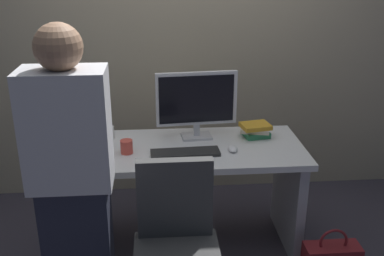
# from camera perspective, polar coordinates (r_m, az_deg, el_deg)

# --- Properties ---
(ground_plane) EXTENTS (9.00, 9.00, 0.00)m
(ground_plane) POSITION_cam_1_polar(r_m,az_deg,el_deg) (3.33, -0.07, -14.18)
(ground_plane) COLOR #3D3842
(wall_back) EXTENTS (6.40, 0.10, 3.00)m
(wall_back) POSITION_cam_1_polar(r_m,az_deg,el_deg) (3.63, -1.22, 14.42)
(wall_back) COLOR tan
(wall_back) RESTS_ON ground
(desk) EXTENTS (1.46, 0.68, 0.74)m
(desk) POSITION_cam_1_polar(r_m,az_deg,el_deg) (3.06, -0.08, -6.29)
(desk) COLOR white
(desk) RESTS_ON ground
(person_at_desk) EXTENTS (0.40, 0.24, 1.64)m
(person_at_desk) POSITION_cam_1_polar(r_m,az_deg,el_deg) (2.35, -14.64, -7.00)
(person_at_desk) COLOR #262838
(person_at_desk) RESTS_ON ground
(monitor) EXTENTS (0.54, 0.16, 0.46)m
(monitor) POSITION_cam_1_polar(r_m,az_deg,el_deg) (3.02, 0.57, 3.33)
(monitor) COLOR silver
(monitor) RESTS_ON desk
(keyboard) EXTENTS (0.44, 0.15, 0.02)m
(keyboard) POSITION_cam_1_polar(r_m,az_deg,el_deg) (2.85, -0.85, -3.10)
(keyboard) COLOR #262626
(keyboard) RESTS_ON desk
(mouse) EXTENTS (0.06, 0.10, 0.03)m
(mouse) POSITION_cam_1_polar(r_m,az_deg,el_deg) (2.90, 5.08, -2.57)
(mouse) COLOR white
(mouse) RESTS_ON desk
(cup_near_keyboard) EXTENTS (0.08, 0.08, 0.09)m
(cup_near_keyboard) POSITION_cam_1_polar(r_m,az_deg,el_deg) (2.88, -8.16, -2.33)
(cup_near_keyboard) COLOR #D84C3F
(cup_near_keyboard) RESTS_ON desk
(cup_by_monitor) EXTENTS (0.06, 0.06, 0.09)m
(cup_by_monitor) POSITION_cam_1_polar(r_m,az_deg,el_deg) (3.13, -10.26, -0.56)
(cup_by_monitor) COLOR white
(cup_by_monitor) RESTS_ON desk
(book_stack) EXTENTS (0.21, 0.19, 0.10)m
(book_stack) POSITION_cam_1_polar(r_m,az_deg,el_deg) (3.13, 7.92, -0.22)
(book_stack) COLOR #338C59
(book_stack) RESTS_ON desk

